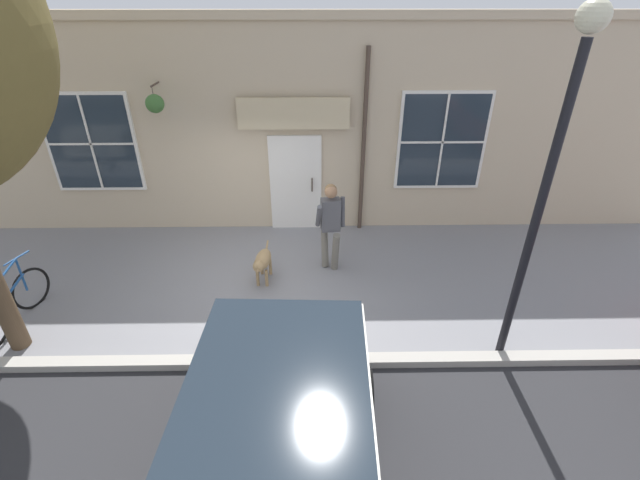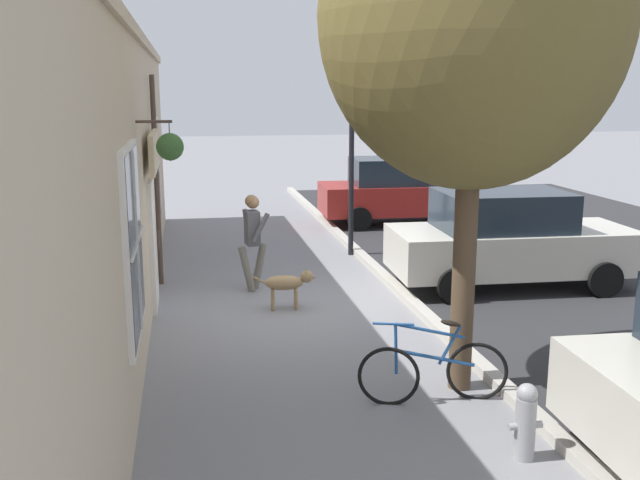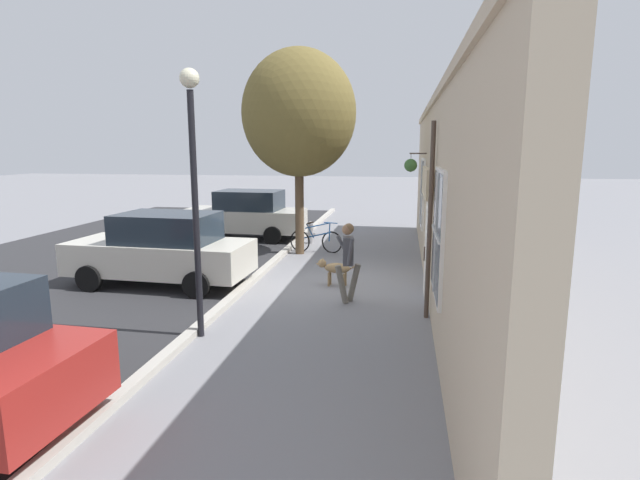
{
  "view_description": "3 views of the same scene",
  "coord_description": "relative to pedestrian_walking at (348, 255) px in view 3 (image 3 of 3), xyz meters",
  "views": [
    {
      "loc": [
        6.39,
        1.18,
        4.54
      ],
      "look_at": [
        -0.09,
        1.29,
        0.84
      ],
      "focal_mm": 24.0,
      "sensor_mm": 36.0,
      "label": 1
    },
    {
      "loc": [
        -1.6,
        -10.79,
        3.5
      ],
      "look_at": [
        0.2,
        -1.29,
        1.46
      ],
      "focal_mm": 40.0,
      "sensor_mm": 36.0,
      "label": 2
    },
    {
      "loc": [
        -1.6,
        11.76,
        3.29
      ],
      "look_at": [
        0.1,
        1.56,
        1.36
      ],
      "focal_mm": 28.0,
      "sensor_mm": 36.0,
      "label": 3
    }
  ],
  "objects": [
    {
      "name": "dog_on_leash",
      "position": [
        0.45,
        -1.22,
        -0.6
      ],
      "size": [
        1.03,
        0.33,
        0.66
      ],
      "color": "#997A51",
      "rests_on": "ground_plane"
    },
    {
      "name": "fire_hydrant",
      "position": [
        2.0,
        -6.42,
        -0.64
      ],
      "size": [
        0.34,
        0.2,
        0.77
      ],
      "color": "#99999E",
      "rests_on": "ground_plane"
    },
    {
      "name": "street_tree_by_curb",
      "position": [
        2.08,
        -4.73,
        3.16
      ],
      "size": [
        3.43,
        3.09,
        6.17
      ],
      "color": "brown",
      "rests_on": "ground_plane"
    },
    {
      "name": "street_lamp",
      "position": [
        2.34,
        2.38,
        1.96
      ],
      "size": [
        0.32,
        0.32,
        4.54
      ],
      "color": "black",
      "rests_on": "ground_plane"
    },
    {
      "name": "leaning_bicycle",
      "position": [
        1.57,
        -5.03,
        -0.66
      ],
      "size": [
        1.73,
        0.3,
        1.01
      ],
      "color": "black",
      "rests_on": "ground_plane"
    },
    {
      "name": "ground_plane",
      "position": [
        0.49,
        -1.48,
        -1.04
      ],
      "size": [
        90.0,
        90.0,
        0.0
      ],
      "primitive_type": "plane",
      "color": "gray"
    },
    {
      "name": "storefront_facade",
      "position": [
        -1.85,
        -1.46,
        1.15
      ],
      "size": [
        0.95,
        18.0,
        4.34
      ],
      "color": "#C6B293",
      "rests_on": "ground_plane"
    },
    {
      "name": "parked_car_mid_block",
      "position": [
        4.53,
        -0.63,
        -0.16
      ],
      "size": [
        4.37,
        2.07,
        1.75
      ],
      "color": "beige",
      "rests_on": "ground_plane"
    },
    {
      "name": "curb_and_road",
      "position": [
        6.33,
        -1.48,
        -1.02
      ],
      "size": [
        10.1,
        28.0,
        0.12
      ],
      "color": "#B2ADA3",
      "rests_on": "ground_plane"
    },
    {
      "name": "parked_car_nearest_curb",
      "position": [
        4.49,
        -6.98,
        -0.16
      ],
      "size": [
        4.37,
        2.07,
        1.75
      ],
      "color": "beige",
      "rests_on": "ground_plane"
    },
    {
      "name": "pedestrian_walking",
      "position": [
        0.0,
        0.0,
        0.0
      ],
      "size": [
        0.57,
        0.55,
        1.72
      ],
      "color": "#6B665B",
      "rests_on": "ground_plane"
    }
  ]
}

